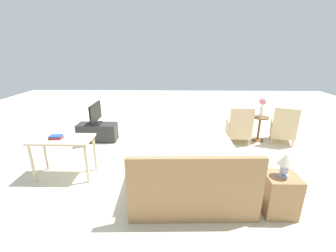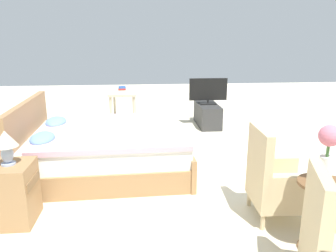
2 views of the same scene
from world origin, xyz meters
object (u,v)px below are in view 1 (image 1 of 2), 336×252
armchair_by_window_left (283,128)px  vanity_desk (63,144)px  bed (188,167)px  book_stack (56,137)px  side_table (259,126)px  nightstand (279,195)px  table_lamp (286,162)px  tv_flatscreen (95,114)px  armchair_by_window_right (239,128)px  flower_vase (262,105)px  tv_stand (98,132)px

armchair_by_window_left → vanity_desk: bearing=19.3°
bed → book_stack: bed is taller
side_table → nightstand: 2.78m
armchair_by_window_left → table_lamp: size_ratio=2.79×
armchair_by_window_left → tv_flatscreen: bearing=-0.8°
armchair_by_window_right → flower_vase: (-0.55, -0.15, 0.54)m
flower_vase → armchair_by_window_left: bearing=163.9°
nightstand → side_table: bearing=-104.3°
table_lamp → vanity_desk: 3.54m
vanity_desk → tv_stand: bearing=-91.3°
nightstand → armchair_by_window_left: bearing=-115.5°
armchair_by_window_right → flower_vase: flower_vase is taller
armchair_by_window_right → vanity_desk: size_ratio=0.88×
side_table → tv_stand: (4.06, 0.09, -0.17)m
table_lamp → vanity_desk: size_ratio=0.32×
side_table → tv_flatscreen: tv_flatscreen is taller
bed → tv_stand: size_ratio=2.22×
side_table → table_lamp: (0.69, 2.69, 0.42)m
vanity_desk → tv_flatscreen: bearing=-91.3°
tv_stand → book_stack: book_stack is taller
nightstand → tv_flatscreen: tv_flatscreen is taller
tv_stand → vanity_desk: 1.73m
armchair_by_window_right → flower_vase: bearing=-164.2°
bed → vanity_desk: (2.19, -0.17, 0.33)m
nightstand → table_lamp: table_lamp is taller
nightstand → vanity_desk: (3.42, -0.92, 0.33)m
bed → vanity_desk: size_ratio=2.05×
nightstand → flower_vase: bearing=-104.3°
armchair_by_window_left → nightstand: (1.21, 2.54, -0.08)m
side_table → vanity_desk: size_ratio=0.60×
tv_flatscreen → book_stack: tv_flatscreen is taller
armchair_by_window_left → table_lamp: bearing=64.5°
side_table → book_stack: book_stack is taller
tv_stand → tv_flatscreen: size_ratio=1.27×
tv_stand → flower_vase: bearing=-178.7°
tv_flatscreen → vanity_desk: size_ratio=0.73×
vanity_desk → book_stack: size_ratio=4.93×
tv_flatscreen → flower_vase: bearing=-178.7°
table_lamp → book_stack: 3.62m
bed → book_stack: bearing=-3.8°
book_stack → nightstand: bearing=165.5°
bed → tv_stand: bearing=-40.7°
armchair_by_window_right → side_table: armchair_by_window_right is taller
bed → nightstand: 1.44m
tv_stand → armchair_by_window_left: bearing=179.2°
armchair_by_window_left → flower_vase: size_ratio=1.93×
side_table → tv_stand: size_ratio=0.65×
side_table → table_lamp: 2.81m
armchair_by_window_right → tv_stand: size_ratio=0.96×
tv_flatscreen → tv_stand: bearing=180.0°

